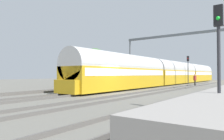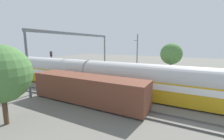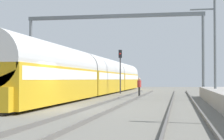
# 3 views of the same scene
# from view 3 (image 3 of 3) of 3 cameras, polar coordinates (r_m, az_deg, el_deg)

# --- Properties ---
(ground) EXTENTS (120.00, 120.00, 0.00)m
(ground) POSITION_cam_3_polar(r_m,az_deg,el_deg) (19.99, -7.87, -5.98)
(ground) COLOR slate
(track_west) EXTENTS (1.51, 60.00, 0.16)m
(track_west) POSITION_cam_3_polar(r_m,az_deg,el_deg) (20.75, -13.55, -5.56)
(track_west) COLOR #585551
(track_west) RESTS_ON ground
(track_east) EXTENTS (1.51, 60.00, 0.16)m
(track_east) POSITION_cam_3_polar(r_m,az_deg,el_deg) (19.43, -1.81, -5.89)
(track_east) COLOR #585551
(track_east) RESTS_ON ground
(track_far_east) EXTENTS (1.52, 60.00, 0.16)m
(track_far_east) POSITION_cam_3_polar(r_m,az_deg,el_deg) (19.02, 11.03, -5.96)
(track_far_east) COLOR #585551
(track_far_east) RESTS_ON ground
(passenger_train) EXTENTS (2.93, 49.20, 3.82)m
(passenger_train) POSITION_cam_3_polar(r_m,az_deg,el_deg) (40.42, -1.73, -0.88)
(passenger_train) COLOR gold
(passenger_train) RESTS_ON ground
(freight_car) EXTENTS (2.80, 13.00, 2.70)m
(freight_car) POSITION_cam_3_polar(r_m,az_deg,el_deg) (31.09, -13.78, -1.61)
(freight_car) COLOR brown
(freight_car) RESTS_ON ground
(person_crossing) EXTENTS (0.34, 0.45, 1.73)m
(person_crossing) POSITION_cam_3_polar(r_m,az_deg,el_deg) (34.74, 4.20, -2.35)
(person_crossing) COLOR black
(person_crossing) RESTS_ON ground
(railway_signal_far) EXTENTS (0.36, 0.30, 4.88)m
(railway_signal_far) POSITION_cam_3_polar(r_m,az_deg,el_deg) (41.56, 1.27, 0.70)
(railway_signal_far) COLOR #2D2D33
(railway_signal_far) RESTS_ON ground
(catenary_gantry) EXTENTS (17.28, 0.28, 7.86)m
(catenary_gantry) POSITION_cam_3_polar(r_m,az_deg,el_deg) (36.03, 0.21, 5.52)
(catenary_gantry) COLOR #585F66
(catenary_gantry) RESTS_ON ground
(catenary_pole_east_mid) EXTENTS (1.90, 0.20, 8.00)m
(catenary_pole_east_mid) POSITION_cam_3_polar(r_m,az_deg,el_deg) (28.57, 15.42, 3.76)
(catenary_pole_east_mid) COLOR #585F66
(catenary_pole_east_mid) RESTS_ON ground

